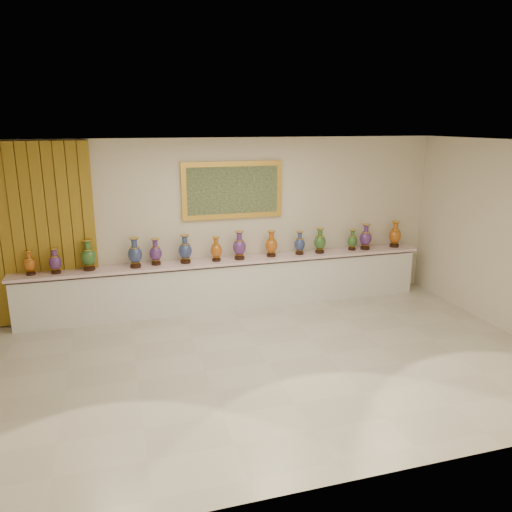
% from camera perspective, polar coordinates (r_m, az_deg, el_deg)
% --- Properties ---
extents(ground, '(8.00, 8.00, 0.00)m').
position_cam_1_polar(ground, '(7.14, 1.33, -12.06)').
color(ground, beige).
rests_on(ground, ground).
extents(room, '(8.00, 8.00, 8.00)m').
position_cam_1_polar(room, '(8.67, -19.89, 3.14)').
color(room, beige).
rests_on(room, ground).
extents(counter, '(7.28, 0.48, 0.90)m').
position_cam_1_polar(counter, '(8.99, -3.02, -3.22)').
color(counter, white).
rests_on(counter, ground).
extents(vase_0, '(0.24, 0.24, 0.40)m').
position_cam_1_polar(vase_0, '(8.68, -24.44, -0.84)').
color(vase_0, black).
rests_on(vase_0, counter).
extents(vase_1, '(0.20, 0.20, 0.42)m').
position_cam_1_polar(vase_1, '(8.60, -21.97, -0.64)').
color(vase_1, black).
rests_on(vase_1, counter).
extents(vase_2, '(0.28, 0.28, 0.52)m').
position_cam_1_polar(vase_2, '(8.59, -18.60, -0.05)').
color(vase_2, black).
rests_on(vase_2, counter).
extents(vase_3, '(0.27, 0.27, 0.51)m').
position_cam_1_polar(vase_3, '(8.54, -13.67, 0.21)').
color(vase_3, black).
rests_on(vase_3, counter).
extents(vase_4, '(0.24, 0.24, 0.45)m').
position_cam_1_polar(vase_4, '(8.63, -11.40, 0.34)').
color(vase_4, black).
rests_on(vase_4, counter).
extents(vase_5, '(0.27, 0.27, 0.50)m').
position_cam_1_polar(vase_5, '(8.65, -8.10, 0.65)').
color(vase_5, black).
rests_on(vase_5, counter).
extents(vase_6, '(0.25, 0.25, 0.43)m').
position_cam_1_polar(vase_6, '(8.72, -4.57, 0.67)').
color(vase_6, black).
rests_on(vase_6, counter).
extents(vase_7, '(0.28, 0.28, 0.51)m').
position_cam_1_polar(vase_7, '(8.80, -1.91, 1.07)').
color(vase_7, black).
rests_on(vase_7, counter).
extents(vase_8, '(0.28, 0.28, 0.47)m').
position_cam_1_polar(vase_8, '(8.99, 1.76, 1.27)').
color(vase_8, black).
rests_on(vase_8, counter).
extents(vase_9, '(0.25, 0.25, 0.43)m').
position_cam_1_polar(vase_9, '(9.17, 5.01, 1.38)').
color(vase_9, black).
rests_on(vase_9, counter).
extents(vase_10, '(0.24, 0.24, 0.47)m').
position_cam_1_polar(vase_10, '(9.30, 7.31, 1.62)').
color(vase_10, black).
rests_on(vase_10, counter).
extents(vase_11, '(0.24, 0.24, 0.40)m').
position_cam_1_polar(vase_11, '(9.63, 10.95, 1.72)').
color(vase_11, black).
rests_on(vase_11, counter).
extents(vase_12, '(0.29, 0.29, 0.49)m').
position_cam_1_polar(vase_12, '(9.73, 12.42, 2.03)').
color(vase_12, black).
rests_on(vase_12, counter).
extents(vase_13, '(0.30, 0.30, 0.51)m').
position_cam_1_polar(vase_13, '(10.05, 15.59, 2.30)').
color(vase_13, black).
rests_on(vase_13, counter).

